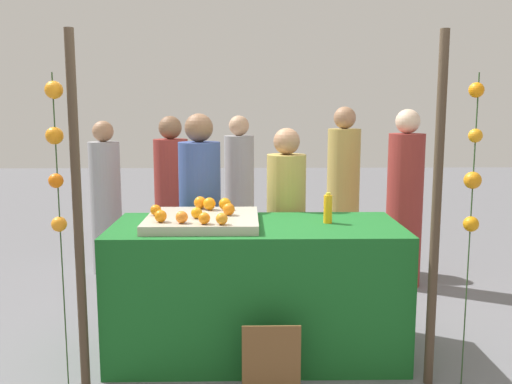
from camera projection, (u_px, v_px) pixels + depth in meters
The scene contains 26 objects.
ground_plane at pixel (256, 351), 3.96m from camera, with size 24.00×24.00×0.00m, color slate.
stall_counter at pixel (256, 289), 3.89m from camera, with size 1.97×0.88×0.91m, color #196023.
orange_tray at pixel (203, 220), 3.81m from camera, with size 0.75×0.70×0.06m, color #B2AD99.
orange_0 at pixel (229, 209), 3.82m from camera, with size 0.08×0.08×0.08m, color orange.
orange_1 at pixel (209, 204), 4.02m from camera, with size 0.09×0.09×0.09m, color orange.
orange_2 at pixel (225, 204), 4.02m from camera, with size 0.09×0.09×0.09m, color orange.
orange_3 at pixel (197, 213), 3.71m from camera, with size 0.07×0.07×0.07m, color orange.
orange_4 at pixel (204, 218), 3.53m from camera, with size 0.07×0.07×0.07m, color orange.
orange_5 at pixel (182, 217), 3.56m from camera, with size 0.08×0.08×0.08m, color orange.
orange_6 at pixel (161, 216), 3.59m from camera, with size 0.08×0.08×0.08m, color orange.
orange_7 at pixel (200, 203), 4.07m from camera, with size 0.09×0.09×0.09m, color orange.
orange_8 at pixel (156, 210), 3.81m from camera, with size 0.07×0.07×0.07m, color orange.
orange_9 at pixel (222, 219), 3.52m from camera, with size 0.08×0.08×0.08m, color orange.
juice_bottle at pixel (328, 209), 3.85m from camera, with size 0.06×0.06×0.21m.
chalkboard_sign at pixel (271, 361), 3.33m from camera, with size 0.35×0.03×0.45m.
vendor_left at pixel (200, 225), 4.50m from camera, with size 0.33×0.33×1.66m.
vendor_right at pixel (286, 231), 4.49m from camera, with size 0.31×0.31×1.54m.
crowd_person_0 at pixel (172, 207), 5.40m from camera, with size 0.33×0.33×1.62m.
crowd_person_1 at pixel (404, 205), 5.33m from camera, with size 0.34×0.34×1.69m.
crowd_person_2 at pixel (239, 195), 6.14m from camera, with size 0.32×0.32×1.61m.
crowd_person_3 at pixel (343, 194), 5.95m from camera, with size 0.34×0.34×1.71m.
crowd_person_4 at pixel (106, 203), 5.77m from camera, with size 0.31×0.31×1.57m.
canopy_post_left at pixel (78, 215), 3.31m from camera, with size 0.06×0.06×2.15m, color #473828.
canopy_post_right at pixel (436, 214), 3.35m from camera, with size 0.06×0.06×2.15m, color #473828.
garland_strand_left at pixel (56, 152), 3.26m from camera, with size 0.12×0.11×1.90m.
garland_strand_right at pixel (473, 166), 3.29m from camera, with size 0.10×0.11×1.90m.
Camera 1 is at (-0.07, -3.75, 1.71)m, focal length 39.43 mm.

